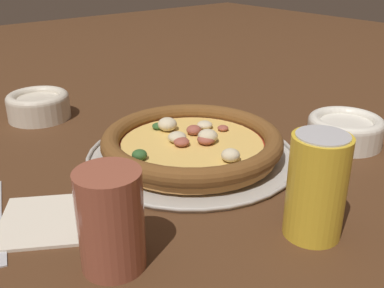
{
  "coord_description": "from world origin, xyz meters",
  "views": [
    {
      "loc": [
        -0.4,
        -0.49,
        0.31
      ],
      "look_at": [
        0.0,
        0.0,
        0.02
      ],
      "focal_mm": 42.0,
      "sensor_mm": 36.0,
      "label": 1
    }
  ],
  "objects_px": {
    "pizza_tray": "(192,155)",
    "napkin": "(49,218)",
    "pizza": "(192,142)",
    "beverage_can": "(317,186)",
    "bowl_far": "(38,105)",
    "bowl_near": "(345,129)",
    "drinking_cup": "(111,220)"
  },
  "relations": [
    {
      "from": "pizza",
      "to": "beverage_can",
      "type": "relative_size",
      "value": 2.27
    },
    {
      "from": "bowl_far",
      "to": "drinking_cup",
      "type": "relative_size",
      "value": 1.07
    },
    {
      "from": "pizza_tray",
      "to": "bowl_near",
      "type": "bearing_deg",
      "value": -26.64
    },
    {
      "from": "pizza_tray",
      "to": "bowl_near",
      "type": "xyz_separation_m",
      "value": [
        0.23,
        -0.12,
        0.02
      ]
    },
    {
      "from": "bowl_near",
      "to": "beverage_can",
      "type": "distance_m",
      "value": 0.29
    },
    {
      "from": "bowl_near",
      "to": "drinking_cup",
      "type": "xyz_separation_m",
      "value": [
        -0.46,
        -0.03,
        0.03
      ]
    },
    {
      "from": "pizza",
      "to": "bowl_near",
      "type": "height_order",
      "value": "same"
    },
    {
      "from": "pizza",
      "to": "drinking_cup",
      "type": "bearing_deg",
      "value": -146.74
    },
    {
      "from": "pizza_tray",
      "to": "drinking_cup",
      "type": "bearing_deg",
      "value": -146.77
    },
    {
      "from": "bowl_far",
      "to": "beverage_can",
      "type": "xyz_separation_m",
      "value": [
        0.09,
        -0.57,
        0.03
      ]
    },
    {
      "from": "napkin",
      "to": "bowl_far",
      "type": "bearing_deg",
      "value": 69.47
    },
    {
      "from": "pizza_tray",
      "to": "bowl_near",
      "type": "distance_m",
      "value": 0.26
    },
    {
      "from": "pizza_tray",
      "to": "napkin",
      "type": "height_order",
      "value": "same"
    },
    {
      "from": "drinking_cup",
      "to": "beverage_can",
      "type": "bearing_deg",
      "value": -24.98
    },
    {
      "from": "pizza_tray",
      "to": "beverage_can",
      "type": "relative_size",
      "value": 2.66
    },
    {
      "from": "bowl_far",
      "to": "drinking_cup",
      "type": "bearing_deg",
      "value": -103.28
    },
    {
      "from": "pizza",
      "to": "napkin",
      "type": "distance_m",
      "value": 0.25
    },
    {
      "from": "bowl_near",
      "to": "bowl_far",
      "type": "bearing_deg",
      "value": 128.4
    },
    {
      "from": "napkin",
      "to": "beverage_can",
      "type": "relative_size",
      "value": 1.26
    },
    {
      "from": "napkin",
      "to": "beverage_can",
      "type": "height_order",
      "value": "beverage_can"
    },
    {
      "from": "drinking_cup",
      "to": "napkin",
      "type": "distance_m",
      "value": 0.13
    },
    {
      "from": "bowl_far",
      "to": "pizza",
      "type": "bearing_deg",
      "value": -70.39
    },
    {
      "from": "drinking_cup",
      "to": "beverage_can",
      "type": "height_order",
      "value": "beverage_can"
    },
    {
      "from": "pizza",
      "to": "drinking_cup",
      "type": "relative_size",
      "value": 2.58
    },
    {
      "from": "drinking_cup",
      "to": "napkin",
      "type": "relative_size",
      "value": 0.7
    },
    {
      "from": "pizza",
      "to": "beverage_can",
      "type": "bearing_deg",
      "value": -94.99
    },
    {
      "from": "bowl_far",
      "to": "napkin",
      "type": "distance_m",
      "value": 0.38
    },
    {
      "from": "bowl_near",
      "to": "napkin",
      "type": "bearing_deg",
      "value": 169.5
    },
    {
      "from": "beverage_can",
      "to": "napkin",
      "type": "bearing_deg",
      "value": 136.3
    },
    {
      "from": "napkin",
      "to": "pizza",
      "type": "bearing_deg",
      "value": 6.59
    },
    {
      "from": "bowl_far",
      "to": "napkin",
      "type": "height_order",
      "value": "bowl_far"
    },
    {
      "from": "bowl_far",
      "to": "bowl_near",
      "type": "bearing_deg",
      "value": -51.6
    }
  ]
}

